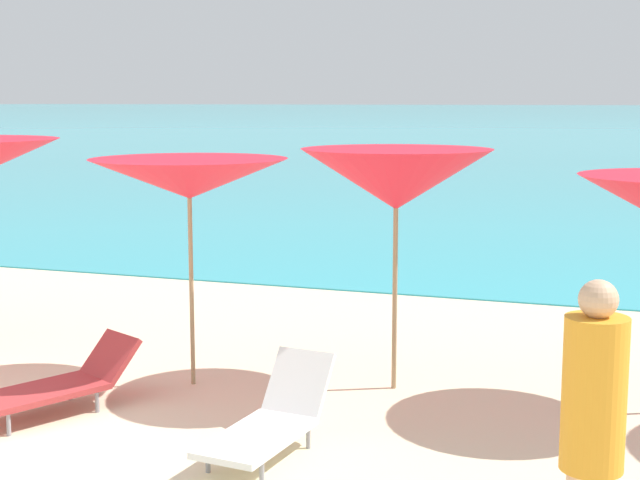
{
  "coord_description": "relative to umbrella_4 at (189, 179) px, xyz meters",
  "views": [
    {
      "loc": [
        5.3,
        -5.34,
        2.66
      ],
      "look_at": [
        2.15,
        3.77,
        1.2
      ],
      "focal_mm": 52.28,
      "sensor_mm": 36.0,
      "label": 1
    }
  ],
  "objects": [
    {
      "name": "ground_plane",
      "position": [
        -1.4,
        7.72,
        -2.09
      ],
      "size": [
        50.0,
        100.0,
        0.3
      ],
      "primitive_type": "cube",
      "color": "beige"
    },
    {
      "name": "ocean_water",
      "position": [
        -1.4,
        224.56,
        -1.93
      ],
      "size": [
        650.0,
        440.0,
        0.02
      ],
      "primitive_type": "cube",
      "color": "#2DADBC",
      "rests_on": "ground_plane"
    },
    {
      "name": "umbrella_4",
      "position": [
        0.0,
        0.0,
        0.0
      ],
      "size": [
        1.83,
        1.83,
        2.13
      ],
      "color": "#9E7F59",
      "rests_on": "ground_plane"
    },
    {
      "name": "umbrella_5",
      "position": [
        1.82,
        0.5,
        0.0
      ],
      "size": [
        1.9,
        1.9,
        2.22
      ],
      "color": "#9E7F59",
      "rests_on": "ground_plane"
    },
    {
      "name": "lounge_chair_1",
      "position": [
        1.34,
        -1.35,
        -1.68
      ],
      "size": [
        0.66,
        1.44,
        0.65
      ],
      "rotation": [
        0.0,
        0.0,
        -0.11
      ],
      "color": "white",
      "rests_on": "ground_plane"
    },
    {
      "name": "lounge_chair_5",
      "position": [
        -0.73,
        -1.11,
        -1.68
      ],
      "size": [
        1.13,
        1.57,
        0.58
      ],
      "rotation": [
        0.0,
        0.0,
        -0.46
      ],
      "color": "#A53333",
      "rests_on": "ground_plane"
    },
    {
      "name": "beachgoer_0",
      "position": [
        3.72,
        -2.56,
        -1.04
      ],
      "size": [
        0.35,
        0.35,
        1.71
      ],
      "rotation": [
        0.0,
        0.0,
        1.45
      ],
      "color": "#DBAA84",
      "rests_on": "ground_plane"
    }
  ]
}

